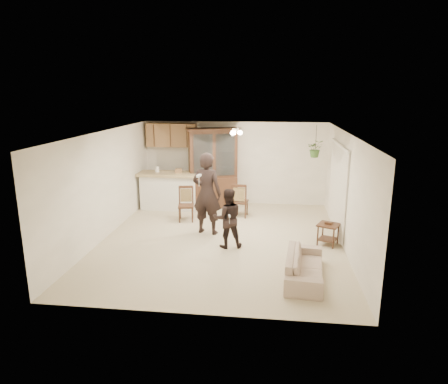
# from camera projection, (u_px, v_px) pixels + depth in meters

# --- Properties ---
(floor) EXTENTS (6.50, 6.50, 0.00)m
(floor) POSITION_uv_depth(u_px,v_px,m) (222.00, 240.00, 9.35)
(floor) COLOR beige
(floor) RESTS_ON ground
(ceiling) EXTENTS (5.50, 6.50, 0.02)m
(ceiling) POSITION_uv_depth(u_px,v_px,m) (221.00, 133.00, 8.74)
(ceiling) COLOR silver
(ceiling) RESTS_ON wall_back
(wall_back) EXTENTS (5.50, 0.02, 2.50)m
(wall_back) POSITION_uv_depth(u_px,v_px,m) (235.00, 163.00, 12.17)
(wall_back) COLOR white
(wall_back) RESTS_ON ground
(wall_front) EXTENTS (5.50, 0.02, 2.50)m
(wall_front) POSITION_uv_depth(u_px,v_px,m) (194.00, 239.00, 5.92)
(wall_front) COLOR white
(wall_front) RESTS_ON ground
(wall_left) EXTENTS (0.02, 6.50, 2.50)m
(wall_left) POSITION_uv_depth(u_px,v_px,m) (105.00, 185.00, 9.36)
(wall_left) COLOR white
(wall_left) RESTS_ON ground
(wall_right) EXTENTS (0.02, 6.50, 2.50)m
(wall_right) POSITION_uv_depth(u_px,v_px,m) (346.00, 191.00, 8.73)
(wall_right) COLOR white
(wall_right) RESTS_ON ground
(breakfast_bar) EXTENTS (1.60, 0.55, 1.00)m
(breakfast_bar) POSITION_uv_depth(u_px,v_px,m) (169.00, 192.00, 11.71)
(breakfast_bar) COLOR white
(breakfast_bar) RESTS_ON floor
(bar_top) EXTENTS (1.75, 0.70, 0.08)m
(bar_top) POSITION_uv_depth(u_px,v_px,m) (168.00, 174.00, 11.57)
(bar_top) COLOR tan
(bar_top) RESTS_ON breakfast_bar
(upper_cabinets) EXTENTS (1.50, 0.34, 0.70)m
(upper_cabinets) POSITION_uv_depth(u_px,v_px,m) (172.00, 135.00, 12.01)
(upper_cabinets) COLOR brown
(upper_cabinets) RESTS_ON wall_back
(vertical_blinds) EXTENTS (0.06, 2.30, 2.10)m
(vertical_blinds) POSITION_uv_depth(u_px,v_px,m) (337.00, 188.00, 9.63)
(vertical_blinds) COLOR beige
(vertical_blinds) RESTS_ON wall_right
(ceiling_fixture) EXTENTS (0.36, 0.36, 0.20)m
(ceiling_fixture) POSITION_uv_depth(u_px,v_px,m) (235.00, 132.00, 9.90)
(ceiling_fixture) COLOR #FFE7BF
(ceiling_fixture) RESTS_ON ceiling
(hanging_plant) EXTENTS (0.43, 0.37, 0.48)m
(hanging_plant) POSITION_uv_depth(u_px,v_px,m) (315.00, 149.00, 10.94)
(hanging_plant) COLOR #315923
(hanging_plant) RESTS_ON ceiling
(plant_cord) EXTENTS (0.01, 0.01, 0.65)m
(plant_cord) POSITION_uv_depth(u_px,v_px,m) (316.00, 137.00, 10.86)
(plant_cord) COLOR black
(plant_cord) RESTS_ON ceiling
(sofa) EXTENTS (0.91, 1.93, 0.73)m
(sofa) POSITION_uv_depth(u_px,v_px,m) (305.00, 260.00, 7.34)
(sofa) COLOR #C0B59E
(sofa) RESTS_ON floor
(adult) EXTENTS (0.74, 0.57, 1.80)m
(adult) POSITION_uv_depth(u_px,v_px,m) (207.00, 197.00, 9.59)
(adult) COLOR black
(adult) RESTS_ON floor
(child) EXTENTS (0.76, 0.65, 1.35)m
(child) POSITION_uv_depth(u_px,v_px,m) (228.00, 218.00, 8.76)
(child) COLOR black
(child) RESTS_ON floor
(china_hutch) EXTENTS (1.60, 1.02, 2.35)m
(china_hutch) POSITION_uv_depth(u_px,v_px,m) (213.00, 169.00, 11.75)
(china_hutch) COLOR #3B1F15
(china_hutch) RESTS_ON floor
(side_table) EXTENTS (0.59, 0.59, 0.54)m
(side_table) POSITION_uv_depth(u_px,v_px,m) (328.00, 234.00, 8.99)
(side_table) COLOR #3B1F15
(side_table) RESTS_ON floor
(chair_bar) EXTENTS (0.47, 0.47, 0.92)m
(chair_bar) POSITION_uv_depth(u_px,v_px,m) (186.00, 211.00, 10.67)
(chair_bar) COLOR #3B1F15
(chair_bar) RESTS_ON floor
(chair_hutch_left) EXTENTS (0.62, 0.62, 1.03)m
(chair_hutch_left) POSITION_uv_depth(u_px,v_px,m) (201.00, 195.00, 12.18)
(chair_hutch_left) COLOR #3B1F15
(chair_hutch_left) RESTS_ON floor
(chair_hutch_right) EXTENTS (0.45, 0.45, 0.95)m
(chair_hutch_right) POSITION_uv_depth(u_px,v_px,m) (240.00, 207.00, 11.04)
(chair_hutch_right) COLOR #3B1F15
(chair_hutch_right) RESTS_ON floor
(controller_adult) EXTENTS (0.09, 0.18, 0.05)m
(controller_adult) POSITION_uv_depth(u_px,v_px,m) (199.00, 176.00, 9.01)
(controller_adult) COLOR white
(controller_adult) RESTS_ON adult
(controller_child) EXTENTS (0.06, 0.12, 0.04)m
(controller_child) POSITION_uv_depth(u_px,v_px,m) (229.00, 216.00, 8.43)
(controller_child) COLOR white
(controller_child) RESTS_ON child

